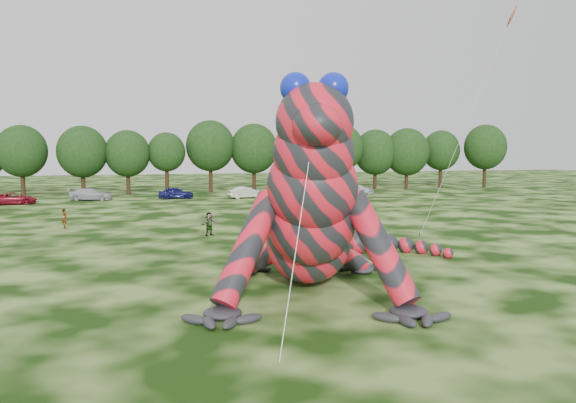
{
  "coord_description": "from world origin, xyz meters",
  "views": [
    {
      "loc": [
        -3.04,
        -23.55,
        6.43
      ],
      "look_at": [
        3.62,
        1.11,
        4.0
      ],
      "focal_mm": 35.0,
      "sensor_mm": 36.0,
      "label": 1
    }
  ],
  "objects_px": {
    "tree_7": "(83,161)",
    "car_5": "(246,192)",
    "tree_14": "(375,159)",
    "car_7": "(358,189)",
    "tree_6": "(22,161)",
    "car_6": "(298,191)",
    "tree_13": "(341,157)",
    "spectator_5": "(209,224)",
    "spectator_3": "(281,206)",
    "car_2": "(14,199)",
    "inflatable_gecko": "(307,184)",
    "tree_10": "(210,156)",
    "tree_11": "(254,158)",
    "tree_17": "(485,156)",
    "car_3": "(91,194)",
    "flying_kite": "(504,34)",
    "tree_8": "(128,163)",
    "car_4": "(176,193)",
    "spectator_2": "(310,204)",
    "tree_9": "(167,163)",
    "tree_12": "(295,161)",
    "tree_16": "(441,159)",
    "tree_15": "(407,158)",
    "spectator_0": "(65,218)"
  },
  "relations": [
    {
      "from": "tree_15",
      "to": "tree_10",
      "type": "bearing_deg",
      "value": 178.51
    },
    {
      "from": "tree_17",
      "to": "car_6",
      "type": "xyz_separation_m",
      "value": [
        -34.1,
        -8.04,
        -4.44
      ]
    },
    {
      "from": "flying_kite",
      "to": "spectator_3",
      "type": "bearing_deg",
      "value": 115.91
    },
    {
      "from": "spectator_5",
      "to": "tree_17",
      "type": "bearing_deg",
      "value": 13.34
    },
    {
      "from": "tree_6",
      "to": "car_2",
      "type": "distance_m",
      "value": 11.01
    },
    {
      "from": "tree_11",
      "to": "tree_7",
      "type": "bearing_deg",
      "value": -176.67
    },
    {
      "from": "tree_12",
      "to": "spectator_3",
      "type": "distance_m",
      "value": 30.73
    },
    {
      "from": "tree_17",
      "to": "car_4",
      "type": "bearing_deg",
      "value": -171.3
    },
    {
      "from": "tree_9",
      "to": "tree_12",
      "type": "relative_size",
      "value": 0.97
    },
    {
      "from": "tree_11",
      "to": "spectator_3",
      "type": "bearing_deg",
      "value": -96.68
    },
    {
      "from": "inflatable_gecko",
      "to": "spectator_3",
      "type": "height_order",
      "value": "inflatable_gecko"
    },
    {
      "from": "spectator_2",
      "to": "spectator_3",
      "type": "bearing_deg",
      "value": 171.6
    },
    {
      "from": "inflatable_gecko",
      "to": "car_5",
      "type": "height_order",
      "value": "inflatable_gecko"
    },
    {
      "from": "tree_14",
      "to": "spectator_3",
      "type": "distance_m",
      "value": 38.01
    },
    {
      "from": "tree_11",
      "to": "spectator_0",
      "type": "distance_m",
      "value": 40.79
    },
    {
      "from": "inflatable_gecko",
      "to": "spectator_3",
      "type": "distance_m",
      "value": 27.52
    },
    {
      "from": "tree_7",
      "to": "car_5",
      "type": "bearing_deg",
      "value": -24.35
    },
    {
      "from": "tree_12",
      "to": "tree_16",
      "type": "relative_size",
      "value": 0.96
    },
    {
      "from": "car_7",
      "to": "tree_6",
      "type": "bearing_deg",
      "value": 81.45
    },
    {
      "from": "car_6",
      "to": "spectator_5",
      "type": "xyz_separation_m",
      "value": [
        -15.82,
        -31.12,
        0.16
      ]
    },
    {
      "from": "tree_16",
      "to": "spectator_3",
      "type": "bearing_deg",
      "value": -138.95
    },
    {
      "from": "tree_11",
      "to": "spectator_5",
      "type": "distance_m",
      "value": 42.56
    },
    {
      "from": "tree_9",
      "to": "tree_11",
      "type": "relative_size",
      "value": 0.86
    },
    {
      "from": "inflatable_gecko",
      "to": "tree_10",
      "type": "distance_m",
      "value": 56.53
    },
    {
      "from": "tree_8",
      "to": "car_4",
      "type": "bearing_deg",
      "value": -53.52
    },
    {
      "from": "car_6",
      "to": "tree_13",
      "type": "bearing_deg",
      "value": -43.84
    },
    {
      "from": "car_3",
      "to": "car_7",
      "type": "distance_m",
      "value": 35.5
    },
    {
      "from": "tree_12",
      "to": "spectator_2",
      "type": "distance_m",
      "value": 29.02
    },
    {
      "from": "car_5",
      "to": "spectator_5",
      "type": "xyz_separation_m",
      "value": [
        -8.46,
        -29.99,
        0.12
      ]
    },
    {
      "from": "inflatable_gecko",
      "to": "tree_17",
      "type": "xyz_separation_m",
      "value": [
        47.14,
        54.55,
        0.43
      ]
    },
    {
      "from": "spectator_5",
      "to": "tree_8",
      "type": "bearing_deg",
      "value": 74.22
    },
    {
      "from": "tree_17",
      "to": "car_3",
      "type": "relative_size",
      "value": 1.99
    },
    {
      "from": "tree_11",
      "to": "spectator_2",
      "type": "bearing_deg",
      "value": -90.44
    },
    {
      "from": "tree_12",
      "to": "car_6",
      "type": "bearing_deg",
      "value": -103.37
    },
    {
      "from": "tree_11",
      "to": "spectator_5",
      "type": "relative_size",
      "value": 5.77
    },
    {
      "from": "tree_12",
      "to": "tree_15",
      "type": "xyz_separation_m",
      "value": [
        18.46,
        0.03,
        0.33
      ]
    },
    {
      "from": "tree_10",
      "to": "car_7",
      "type": "distance_m",
      "value": 21.87
    },
    {
      "from": "inflatable_gecko",
      "to": "car_7",
      "type": "distance_m",
      "value": 52.62
    },
    {
      "from": "inflatable_gecko",
      "to": "spectator_5",
      "type": "height_order",
      "value": "inflatable_gecko"
    },
    {
      "from": "tree_17",
      "to": "car_7",
      "type": "xyz_separation_m",
      "value": [
        -25.08,
        -6.95,
        -4.46
      ]
    },
    {
      "from": "spectator_5",
      "to": "flying_kite",
      "type": "bearing_deg",
      "value": -50.88
    },
    {
      "from": "tree_14",
      "to": "spectator_3",
      "type": "height_order",
      "value": "tree_14"
    },
    {
      "from": "tree_17",
      "to": "spectator_3",
      "type": "xyz_separation_m",
      "value": [
        -41.61,
        -27.87,
        -4.28
      ]
    },
    {
      "from": "car_5",
      "to": "tree_6",
      "type": "bearing_deg",
      "value": 61.51
    },
    {
      "from": "car_4",
      "to": "car_7",
      "type": "height_order",
      "value": "car_4"
    },
    {
      "from": "tree_8",
      "to": "tree_15",
      "type": "xyz_separation_m",
      "value": [
        42.69,
        0.79,
        0.35
      ]
    },
    {
      "from": "tree_6",
      "to": "car_6",
      "type": "xyz_separation_m",
      "value": [
        35.4,
        -8.06,
        -4.03
      ]
    },
    {
      "from": "tree_10",
      "to": "tree_11",
      "type": "bearing_deg",
      "value": -3.44
    },
    {
      "from": "tree_13",
      "to": "spectator_5",
      "type": "bearing_deg",
      "value": -122.36
    },
    {
      "from": "tree_14",
      "to": "car_7",
      "type": "height_order",
      "value": "tree_14"
    }
  ]
}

